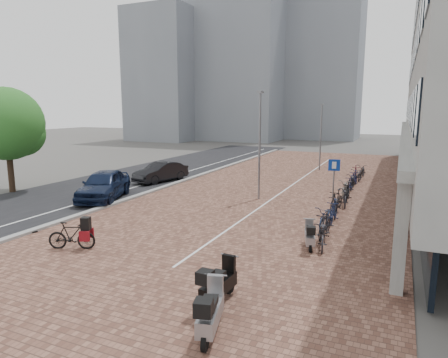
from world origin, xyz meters
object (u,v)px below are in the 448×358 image
car_navy (104,185)px  scooter_back (210,310)px  scooter_front (310,235)px  hero_bike (72,235)px  car_dark (161,172)px  scooter_mid (219,283)px  parking_sign (334,177)px

car_navy → scooter_back: bearing=-62.1°
scooter_front → scooter_back: (-0.83, -6.64, 0.11)m
car_navy → hero_bike: (4.42, -6.92, -0.29)m
car_dark → hero_bike: size_ratio=2.33×
scooter_front → hero_bike: bearing=-170.1°
hero_bike → car_dark: bearing=-3.7°
car_navy → car_dark: car_navy is taller
car_dark → scooter_back: (11.56, -15.85, -0.08)m
scooter_back → car_dark: bearing=111.4°
hero_bike → scooter_mid: (6.61, -1.55, 0.05)m
car_dark → scooter_front: size_ratio=2.86×
hero_bike → scooter_front: 8.71m
car_navy → parking_sign: (12.27, 2.21, 0.97)m
hero_bike → parking_sign: (7.85, 9.13, 1.26)m
scooter_mid → car_navy: bearing=146.1°
car_navy → hero_bike: size_ratio=2.75×
car_navy → scooter_back: car_navy is taller
parking_sign → car_navy: bearing=179.4°
scooter_front → scooter_back: size_ratio=0.82×
car_navy → scooter_back: 15.15m
scooter_mid → scooter_back: scooter_back is taller
scooter_mid → car_dark: bearing=131.3°
scooter_front → car_dark: bearing=128.3°
car_navy → scooter_back: (11.47, -9.88, -0.22)m
car_dark → scooter_front: 15.44m
hero_bike → scooter_front: (7.89, 3.67, -0.04)m
scooter_front → scooter_back: bearing=-112.3°
car_navy → scooter_front: car_navy is taller
car_navy → scooter_mid: (11.03, -8.47, -0.24)m
scooter_mid → scooter_back: 1.48m
parking_sign → scooter_mid: bearing=-107.4°
scooter_front → scooter_back: 6.69m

